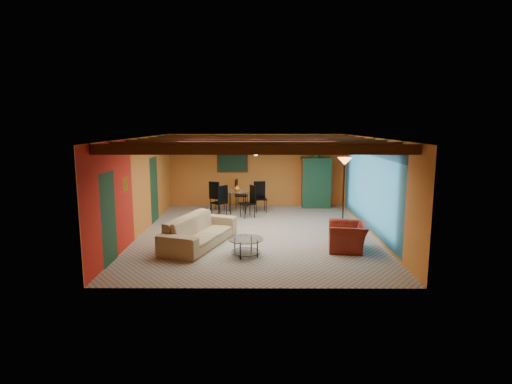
{
  "coord_description": "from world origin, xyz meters",
  "views": [
    {
      "loc": [
        0.05,
        -11.37,
        3.08
      ],
      "look_at": [
        0.0,
        0.2,
        1.15
      ],
      "focal_mm": 28.85,
      "sensor_mm": 36.0,
      "label": 1
    }
  ],
  "objects_px": {
    "vase": "(237,179)",
    "coffee_table": "(246,247)",
    "floor_lamp": "(344,192)",
    "sofa": "(200,231)",
    "armoire": "(316,183)",
    "armchair": "(348,237)",
    "potted_plant": "(316,153)",
    "dining_table": "(237,198)"
  },
  "relations": [
    {
      "from": "coffee_table",
      "to": "floor_lamp",
      "type": "xyz_separation_m",
      "value": [
        2.88,
        2.94,
        0.83
      ]
    },
    {
      "from": "armchair",
      "to": "coffee_table",
      "type": "relative_size",
      "value": 1.24
    },
    {
      "from": "coffee_table",
      "to": "dining_table",
      "type": "relative_size",
      "value": 0.4
    },
    {
      "from": "sofa",
      "to": "armchair",
      "type": "relative_size",
      "value": 2.51
    },
    {
      "from": "armchair",
      "to": "floor_lamp",
      "type": "xyz_separation_m",
      "value": [
        0.38,
        2.45,
        0.71
      ]
    },
    {
      "from": "armchair",
      "to": "potted_plant",
      "type": "relative_size",
      "value": 2.13
    },
    {
      "from": "armchair",
      "to": "floor_lamp",
      "type": "height_order",
      "value": "floor_lamp"
    },
    {
      "from": "armchair",
      "to": "coffee_table",
      "type": "bearing_deg",
      "value": -70.47
    },
    {
      "from": "sofa",
      "to": "armoire",
      "type": "distance_m",
      "value": 6.11
    },
    {
      "from": "floor_lamp",
      "to": "armchair",
      "type": "bearing_deg",
      "value": -98.92
    },
    {
      "from": "potted_plant",
      "to": "coffee_table",
      "type": "bearing_deg",
      "value": -112.88
    },
    {
      "from": "floor_lamp",
      "to": "vase",
      "type": "relative_size",
      "value": 10.29
    },
    {
      "from": "dining_table",
      "to": "armoire",
      "type": "relative_size",
      "value": 1.16
    },
    {
      "from": "potted_plant",
      "to": "dining_table",
      "type": "bearing_deg",
      "value": -160.34
    },
    {
      "from": "sofa",
      "to": "armchair",
      "type": "height_order",
      "value": "sofa"
    },
    {
      "from": "armchair",
      "to": "floor_lamp",
      "type": "relative_size",
      "value": 0.49
    },
    {
      "from": "armchair",
      "to": "dining_table",
      "type": "xyz_separation_m",
      "value": [
        -2.93,
        4.24,
        0.21
      ]
    },
    {
      "from": "coffee_table",
      "to": "vase",
      "type": "height_order",
      "value": "vase"
    },
    {
      "from": "coffee_table",
      "to": "vase",
      "type": "distance_m",
      "value": 4.84
    },
    {
      "from": "armchair",
      "to": "armoire",
      "type": "xyz_separation_m",
      "value": [
        -0.07,
        5.26,
        0.56
      ]
    },
    {
      "from": "sofa",
      "to": "armoire",
      "type": "bearing_deg",
      "value": -17.48
    },
    {
      "from": "potted_plant",
      "to": "vase",
      "type": "relative_size",
      "value": 2.37
    },
    {
      "from": "sofa",
      "to": "dining_table",
      "type": "distance_m",
      "value": 3.94
    },
    {
      "from": "potted_plant",
      "to": "floor_lamp",
      "type": "bearing_deg",
      "value": -80.91
    },
    {
      "from": "dining_table",
      "to": "potted_plant",
      "type": "distance_m",
      "value": 3.39
    },
    {
      "from": "vase",
      "to": "coffee_table",
      "type": "bearing_deg",
      "value": -84.69
    },
    {
      "from": "coffee_table",
      "to": "armoire",
      "type": "height_order",
      "value": "armoire"
    },
    {
      "from": "armchair",
      "to": "vase",
      "type": "xyz_separation_m",
      "value": [
        -2.93,
        4.24,
        0.85
      ]
    },
    {
      "from": "sofa",
      "to": "vase",
      "type": "relative_size",
      "value": 12.69
    },
    {
      "from": "sofa",
      "to": "armchair",
      "type": "distance_m",
      "value": 3.72
    },
    {
      "from": "sofa",
      "to": "armoire",
      "type": "relative_size",
      "value": 1.45
    },
    {
      "from": "vase",
      "to": "dining_table",
      "type": "bearing_deg",
      "value": 0.0
    },
    {
      "from": "coffee_table",
      "to": "floor_lamp",
      "type": "relative_size",
      "value": 0.4
    },
    {
      "from": "dining_table",
      "to": "sofa",
      "type": "bearing_deg",
      "value": -101.24
    },
    {
      "from": "coffee_table",
      "to": "vase",
      "type": "xyz_separation_m",
      "value": [
        -0.44,
        4.73,
        0.97
      ]
    },
    {
      "from": "coffee_table",
      "to": "potted_plant",
      "type": "bearing_deg",
      "value": 67.12
    },
    {
      "from": "sofa",
      "to": "vase",
      "type": "height_order",
      "value": "vase"
    },
    {
      "from": "sofa",
      "to": "potted_plant",
      "type": "bearing_deg",
      "value": -17.48
    },
    {
      "from": "vase",
      "to": "sofa",
      "type": "bearing_deg",
      "value": -101.24
    },
    {
      "from": "potted_plant",
      "to": "vase",
      "type": "xyz_separation_m",
      "value": [
        -2.87,
        -1.02,
        -0.84
      ]
    },
    {
      "from": "vase",
      "to": "floor_lamp",
      "type": "bearing_deg",
      "value": -28.35
    },
    {
      "from": "dining_table",
      "to": "armoire",
      "type": "distance_m",
      "value": 3.06
    }
  ]
}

